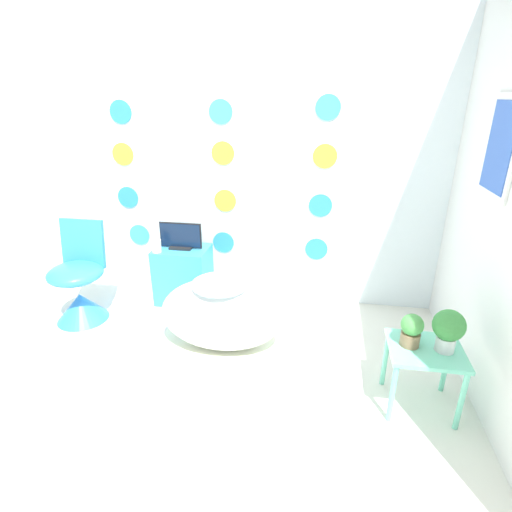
{
  "coord_description": "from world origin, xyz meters",
  "views": [
    {
      "loc": [
        0.9,
        -1.63,
        1.84
      ],
      "look_at": [
        0.46,
        0.87,
        0.81
      ],
      "focal_mm": 28.0,
      "sensor_mm": 36.0,
      "label": 1
    }
  ],
  "objects_px": {
    "potted_plant_right": "(448,328)",
    "chair": "(79,289)",
    "vase": "(156,245)",
    "bathtub": "(222,314)",
    "tv": "(181,237)",
    "potted_plant_left": "(412,329)"
  },
  "relations": [
    {
      "from": "chair",
      "to": "vase",
      "type": "xyz_separation_m",
      "value": [
        0.58,
        0.36,
        0.31
      ]
    },
    {
      "from": "potted_plant_left",
      "to": "chair",
      "type": "bearing_deg",
      "value": 167.13
    },
    {
      "from": "bathtub",
      "to": "tv",
      "type": "bearing_deg",
      "value": 129.05
    },
    {
      "from": "tv",
      "to": "vase",
      "type": "height_order",
      "value": "tv"
    },
    {
      "from": "chair",
      "to": "potted_plant_right",
      "type": "bearing_deg",
      "value": -12.39
    },
    {
      "from": "potted_plant_right",
      "to": "chair",
      "type": "bearing_deg",
      "value": 167.61
    },
    {
      "from": "tv",
      "to": "chair",
      "type": "bearing_deg",
      "value": -147.9
    },
    {
      "from": "chair",
      "to": "tv",
      "type": "height_order",
      "value": "chair"
    },
    {
      "from": "vase",
      "to": "potted_plant_right",
      "type": "bearing_deg",
      "value": -23.77
    },
    {
      "from": "chair",
      "to": "tv",
      "type": "distance_m",
      "value": 0.97
    },
    {
      "from": "tv",
      "to": "potted_plant_right",
      "type": "xyz_separation_m",
      "value": [
        2.02,
        -1.09,
        -0.05
      ]
    },
    {
      "from": "chair",
      "to": "potted_plant_right",
      "type": "relative_size",
      "value": 3.23
    },
    {
      "from": "chair",
      "to": "tv",
      "type": "bearing_deg",
      "value": 32.1
    },
    {
      "from": "tv",
      "to": "vase",
      "type": "relative_size",
      "value": 2.74
    },
    {
      "from": "chair",
      "to": "potted_plant_right",
      "type": "xyz_separation_m",
      "value": [
        2.78,
        -0.61,
        0.3
      ]
    },
    {
      "from": "bathtub",
      "to": "vase",
      "type": "relative_size",
      "value": 6.61
    },
    {
      "from": "bathtub",
      "to": "potted_plant_right",
      "type": "distance_m",
      "value": 1.57
    },
    {
      "from": "chair",
      "to": "vase",
      "type": "relative_size",
      "value": 6.02
    },
    {
      "from": "bathtub",
      "to": "potted_plant_right",
      "type": "height_order",
      "value": "potted_plant_right"
    },
    {
      "from": "bathtub",
      "to": "potted_plant_right",
      "type": "xyz_separation_m",
      "value": [
        1.48,
        -0.43,
        0.3
      ]
    },
    {
      "from": "chair",
      "to": "tv",
      "type": "xyz_separation_m",
      "value": [
        0.77,
        0.48,
        0.35
      ]
    },
    {
      "from": "bathtub",
      "to": "potted_plant_left",
      "type": "distance_m",
      "value": 1.37
    }
  ]
}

